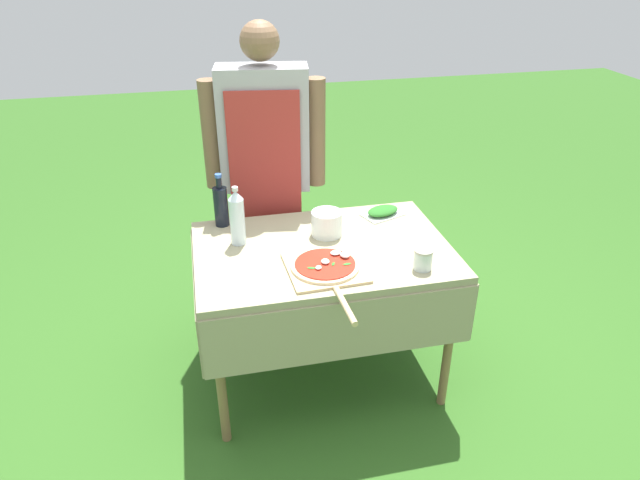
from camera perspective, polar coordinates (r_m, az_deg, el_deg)
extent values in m
plane|color=#2D5B1E|center=(2.94, 0.24, -13.15)|extent=(12.00, 12.00, 0.00)
cube|color=gray|center=(2.52, 0.27, -1.13)|extent=(1.12, 0.75, 0.04)
cube|color=gray|center=(2.30, 2.39, -9.15)|extent=(1.12, 0.01, 0.28)
cube|color=gray|center=(2.93, -1.39, -0.19)|extent=(1.12, 0.01, 0.28)
cube|color=gray|center=(2.56, -12.22, -5.54)|extent=(0.01, 0.75, 0.28)
cube|color=gray|center=(2.77, 11.76, -2.68)|extent=(0.01, 0.75, 0.28)
cylinder|color=olive|center=(2.43, -9.93, -13.50)|extent=(0.04, 0.04, 0.69)
cylinder|color=olive|center=(2.63, 12.74, -10.16)|extent=(0.04, 0.04, 0.69)
cylinder|color=olive|center=(2.94, -10.76, -5.29)|extent=(0.04, 0.04, 0.69)
cylinder|color=olive|center=(3.10, 8.03, -3.07)|extent=(0.04, 0.04, 0.69)
cylinder|color=#70604C|center=(3.13, -3.58, -1.28)|extent=(0.12, 0.12, 0.80)
cylinder|color=#70604C|center=(3.13, -6.48, -1.37)|extent=(0.12, 0.12, 0.80)
cube|color=#99999E|center=(2.85, -5.64, 11.02)|extent=(0.46, 0.25, 0.60)
cube|color=#9E2D28|center=(2.83, -5.45, 6.04)|extent=(0.35, 0.06, 0.87)
cylinder|color=brown|center=(2.86, -0.41, 10.67)|extent=(0.09, 0.09, 0.54)
cylinder|color=brown|center=(2.87, -10.78, 10.26)|extent=(0.09, 0.09, 0.54)
sphere|color=brown|center=(2.75, -6.06, 19.21)|extent=(0.18, 0.18, 0.18)
cube|color=#D1B27F|center=(2.36, 0.51, -2.82)|extent=(0.32, 0.32, 0.01)
cylinder|color=#D1B27F|center=(2.14, 2.52, -6.55)|extent=(0.03, 0.24, 0.02)
cylinder|color=beige|center=(2.35, 0.51, -2.57)|extent=(0.29, 0.29, 0.01)
cylinder|color=#B22819|center=(2.35, 0.51, -2.39)|extent=(0.25, 0.25, 0.00)
ellipsoid|color=white|center=(2.30, -0.15, -2.78)|extent=(0.04, 0.04, 0.01)
ellipsoid|color=white|center=(2.38, 2.49, -1.49)|extent=(0.05, 0.06, 0.02)
ellipsoid|color=white|center=(2.34, 0.50, -2.21)|extent=(0.04, 0.05, 0.01)
ellipsoid|color=white|center=(2.40, 1.57, -1.28)|extent=(0.05, 0.05, 0.01)
ellipsoid|color=white|center=(2.34, 0.54, -2.15)|extent=(0.04, 0.04, 0.02)
ellipsoid|color=#286B23|center=(2.31, -0.87, -2.81)|extent=(0.04, 0.03, 0.00)
ellipsoid|color=#286B23|center=(2.34, 1.39, -2.40)|extent=(0.02, 0.03, 0.00)
ellipsoid|color=#286B23|center=(2.34, 2.72, -2.41)|extent=(0.04, 0.02, 0.00)
cylinder|color=black|center=(2.71, -9.87, 3.30)|extent=(0.07, 0.07, 0.19)
cylinder|color=black|center=(2.66, -10.09, 5.66)|extent=(0.03, 0.03, 0.05)
cylinder|color=#335BB2|center=(2.65, -10.15, 6.35)|extent=(0.03, 0.03, 0.02)
cylinder|color=silver|center=(2.53, -8.26, 1.84)|extent=(0.07, 0.07, 0.21)
cone|color=silver|center=(2.48, -8.46, 4.46)|extent=(0.07, 0.07, 0.04)
cylinder|color=silver|center=(2.46, -8.51, 5.07)|extent=(0.03, 0.03, 0.02)
cube|color=silver|center=(2.82, 6.28, 2.55)|extent=(0.23, 0.18, 0.01)
ellipsoid|color=#286B23|center=(2.81, 6.30, 2.92)|extent=(0.19, 0.16, 0.04)
cylinder|color=silver|center=(2.60, 0.68, 1.68)|extent=(0.14, 0.14, 0.11)
cylinder|color=silver|center=(2.38, 10.25, -2.01)|extent=(0.08, 0.08, 0.08)
cylinder|color=#B22819|center=(2.39, 10.23, -2.26)|extent=(0.07, 0.07, 0.06)
cylinder|color=#B7B2A3|center=(2.36, 10.34, -1.07)|extent=(0.08, 0.08, 0.01)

